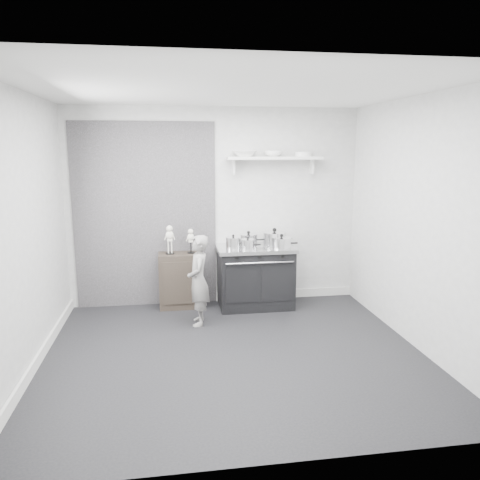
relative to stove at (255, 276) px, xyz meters
name	(u,v)px	position (x,y,z in m)	size (l,w,h in m)	color
ground	(233,354)	(-0.51, -1.48, -0.42)	(4.00, 4.00, 0.00)	black
room_shell	(222,199)	(-0.60, -1.33, 1.21)	(4.02, 3.62, 2.71)	#AAAAA7
wall_shelf	(274,159)	(0.29, 0.20, 1.58)	(1.30, 0.26, 0.24)	silver
stove	(255,276)	(0.00, 0.00, 0.00)	(1.05, 0.66, 0.84)	black
side_cabinet	(181,280)	(-1.02, 0.13, -0.05)	(0.58, 0.34, 0.75)	black
child	(198,280)	(-0.81, -0.55, 0.14)	(0.41, 0.27, 1.12)	gray
pot_front_left	(233,243)	(-0.32, -0.11, 0.50)	(0.28, 0.20, 0.20)	silver
pot_back_left	(249,239)	(-0.08, 0.12, 0.50)	(0.34, 0.25, 0.20)	silver
pot_back_right	(274,238)	(0.28, 0.09, 0.51)	(0.41, 0.33, 0.23)	silver
pot_front_right	(281,243)	(0.32, -0.17, 0.49)	(0.35, 0.27, 0.20)	silver
pot_front_center	(248,244)	(-0.14, -0.18, 0.49)	(0.26, 0.18, 0.17)	silver
skeleton_full	(170,238)	(-1.15, 0.13, 0.55)	(0.12, 0.08, 0.45)	silver
skeleton_torso	(191,239)	(-0.87, 0.13, 0.52)	(0.11, 0.07, 0.38)	silver
bowl_large	(244,154)	(-0.12, 0.19, 1.65)	(0.32, 0.32, 0.08)	white
bowl_small	(273,154)	(0.27, 0.19, 1.65)	(0.24, 0.24, 0.08)	white
plate_stack	(303,154)	(0.69, 0.19, 1.65)	(0.24, 0.24, 0.06)	silver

